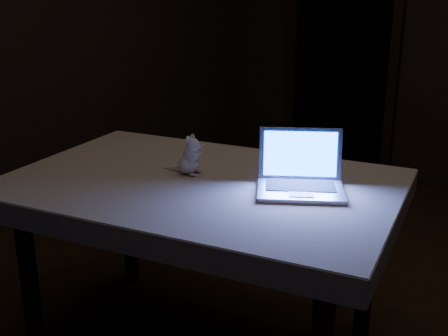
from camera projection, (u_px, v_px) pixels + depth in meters
The scene contains 5 objects.
doorway at pixel (342, 45), 4.78m from camera, with size 1.06×0.36×2.13m, color black, non-canonical shape.
table at pixel (202, 268), 2.44m from camera, with size 1.48×0.95×0.80m, color black, non-canonical shape.
tablecloth at pixel (221, 190), 2.33m from camera, with size 1.58×1.05×0.10m, color beige, non-canonical shape.
laptop at pixel (302, 165), 2.13m from camera, with size 0.33×0.29×0.22m, color #AAAAAF, non-canonical shape.
plush_mouse at pixel (188, 154), 2.36m from camera, with size 0.12×0.12×0.17m, color silver, non-canonical shape.
Camera 1 is at (1.23, -1.89, 1.58)m, focal length 45.00 mm.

